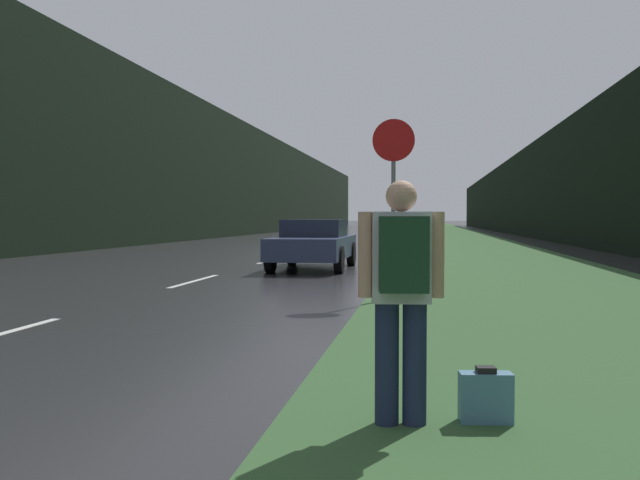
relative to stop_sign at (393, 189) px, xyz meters
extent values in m
cube|color=#33562D|center=(2.54, 29.69, -1.82)|extent=(6.00, 240.00, 0.02)
cube|color=silver|center=(-4.37, 2.71, -1.83)|extent=(0.12, 3.00, 0.01)
cube|color=silver|center=(-4.37, 9.71, -1.83)|extent=(0.12, 3.00, 0.01)
cube|color=silver|center=(-4.37, 16.71, -1.83)|extent=(0.12, 3.00, 0.01)
cube|color=silver|center=(-4.37, 23.71, -1.83)|extent=(0.12, 3.00, 0.01)
cube|color=black|center=(-14.28, 39.69, 2.55)|extent=(2.00, 140.00, 8.77)
cube|color=black|center=(8.54, 39.69, 1.38)|extent=(2.00, 140.00, 6.42)
cylinder|color=slate|center=(0.00, 0.00, -0.69)|extent=(0.07, 0.07, 2.28)
cylinder|color=#B71414|center=(0.00, 0.00, 0.80)|extent=(0.69, 0.02, 0.69)
cylinder|color=#1E2847|center=(0.28, -6.80, -1.42)|extent=(0.16, 0.16, 0.81)
cylinder|color=#1E2847|center=(0.46, -6.78, -1.42)|extent=(0.16, 0.16, 0.81)
cube|color=silver|center=(0.37, -6.79, -0.72)|extent=(0.40, 0.25, 0.58)
sphere|color=tan|center=(0.37, -6.79, -0.33)|extent=(0.20, 0.20, 0.20)
cylinder|color=tan|center=(0.14, -6.81, -0.71)|extent=(0.09, 0.09, 0.55)
cylinder|color=tan|center=(0.60, -6.76, -0.71)|extent=(0.09, 0.09, 0.55)
cube|color=#193823|center=(0.40, -6.98, -0.69)|extent=(0.32, 0.21, 0.47)
cube|color=teal|center=(0.92, -6.67, -1.66)|extent=(0.35, 0.18, 0.35)
cube|color=black|center=(0.92, -6.67, -1.46)|extent=(0.13, 0.11, 0.04)
cube|color=#2D3856|center=(-2.41, 6.51, -1.25)|extent=(1.81, 4.39, 0.55)
cube|color=#1B2134|center=(-2.41, 6.73, -0.74)|extent=(1.53, 1.98, 0.45)
cylinder|color=black|center=(-1.55, 5.15, -1.49)|extent=(0.20, 0.68, 0.68)
cylinder|color=black|center=(-3.27, 5.15, -1.49)|extent=(0.20, 0.68, 0.68)
cylinder|color=black|center=(-1.55, 7.87, -1.49)|extent=(0.20, 0.68, 0.68)
cylinder|color=black|center=(-3.27, 7.87, -1.49)|extent=(0.20, 0.68, 0.68)
camera|label=1|loc=(0.53, -11.16, -0.47)|focal=38.00mm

